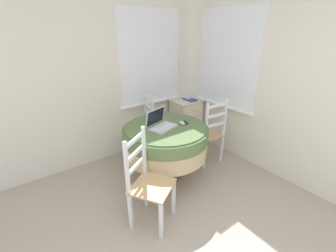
{
  "coord_description": "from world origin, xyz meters",
  "views": [
    {
      "loc": [
        -0.58,
        -0.43,
        1.9
      ],
      "look_at": [
        1.09,
        1.82,
        0.69
      ],
      "focal_mm": 24.0,
      "sensor_mm": 36.0,
      "label": 1
    }
  ],
  "objects": [
    {
      "name": "round_dining_table",
      "position": [
        0.94,
        1.67,
        0.6
      ],
      "size": [
        1.09,
        1.09,
        0.78
      ],
      "color": "#4C3D2D",
      "rests_on": "ground_plane"
    },
    {
      "name": "cell_phone",
      "position": [
        1.22,
        1.62,
        0.78
      ],
      "size": [
        0.07,
        0.13,
        0.01
      ],
      "color": "#2D2D33",
      "rests_on": "round_dining_table"
    },
    {
      "name": "corner_cabinet",
      "position": [
        1.96,
        2.44,
        0.38
      ],
      "size": [
        0.49,
        0.44,
        0.75
      ],
      "color": "beige",
      "rests_on": "ground_plane"
    },
    {
      "name": "dining_chair_near_back_window",
      "position": [
        1.03,
        2.43,
        0.47
      ],
      "size": [
        0.47,
        0.48,
        1.01
      ],
      "color": "tan",
      "rests_on": "ground_plane"
    },
    {
      "name": "computer_mouse",
      "position": [
        1.15,
        1.59,
        0.8
      ],
      "size": [
        0.06,
        0.09,
        0.05
      ],
      "color": "silver",
      "rests_on": "round_dining_table"
    },
    {
      "name": "dining_chair_camera_near",
      "position": [
        0.36,
        1.17,
        0.47
      ],
      "size": [
        0.54,
        0.54,
        1.01
      ],
      "color": "tan",
      "rests_on": "ground_plane"
    },
    {
      "name": "laptop",
      "position": [
        0.88,
        1.69,
        0.82
      ],
      "size": [
        0.39,
        0.34,
        0.23
      ],
      "color": "silver",
      "rests_on": "round_dining_table"
    },
    {
      "name": "book_on_cabinet",
      "position": [
        2.0,
        2.4,
        0.76
      ],
      "size": [
        0.14,
        0.24,
        0.02
      ],
      "color": "#33478C",
      "rests_on": "corner_cabinet"
    },
    {
      "name": "corner_room_shell",
      "position": [
        1.28,
        1.71,
        1.28
      ],
      "size": [
        4.49,
        4.55,
        2.55
      ],
      "color": "silver",
      "rests_on": "ground_plane"
    },
    {
      "name": "dining_chair_near_right_window",
      "position": [
        1.71,
        1.63,
        0.47
      ],
      "size": [
        0.43,
        0.41,
        1.01
      ],
      "color": "tan",
      "rests_on": "ground_plane"
    }
  ]
}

